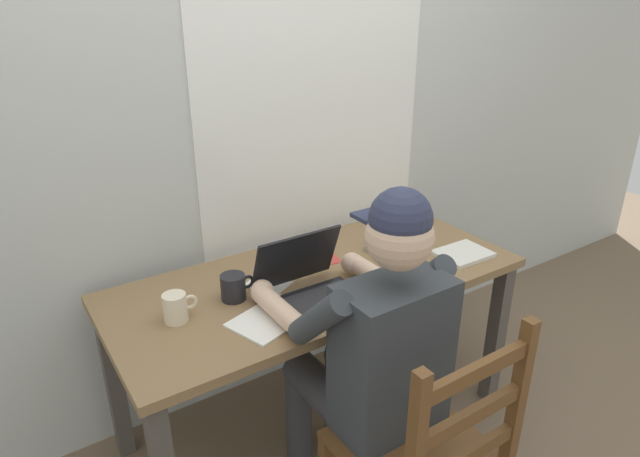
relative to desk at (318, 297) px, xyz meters
name	(u,v)px	position (x,y,z in m)	size (l,w,h in m)	color
ground_plane	(318,421)	(0.00, 0.00, -0.62)	(8.00, 8.00, 0.00)	brown
back_wall	(260,102)	(0.01, 0.42, 0.68)	(6.00, 0.08, 2.60)	beige
desk	(318,297)	(0.00, 0.00, 0.00)	(1.56, 0.68, 0.71)	olive
seated_person	(370,346)	(-0.08, -0.42, 0.05)	(0.50, 0.60, 1.23)	#33383D
wooden_chair	(427,456)	(-0.08, -0.70, -0.17)	(0.42, 0.42, 0.92)	brown
laptop	(310,286)	(-0.11, -0.12, 0.14)	(0.33, 0.31, 0.22)	black
computer_mouse	(393,283)	(0.18, -0.22, 0.11)	(0.06, 0.10, 0.03)	black
coffee_mug_white	(176,308)	(-0.55, 0.00, 0.14)	(0.12, 0.08, 0.10)	beige
coffee_mug_dark	(234,287)	(-0.34, 0.02, 0.14)	(0.12, 0.09, 0.09)	black
book_stack_main	(393,245)	(0.38, 0.01, 0.12)	(0.21, 0.15, 0.05)	gray
paper_pile_near_laptop	(463,254)	(0.59, -0.18, 0.10)	(0.21, 0.17, 0.02)	silver
paper_pile_back_corner	(271,318)	(-0.29, -0.16, 0.09)	(0.26, 0.18, 0.01)	white
paper_pile_side	(275,279)	(-0.15, 0.06, 0.09)	(0.21, 0.14, 0.01)	white
landscape_photo_print	(323,261)	(0.09, 0.09, 0.09)	(0.13, 0.09, 0.00)	#C63D33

